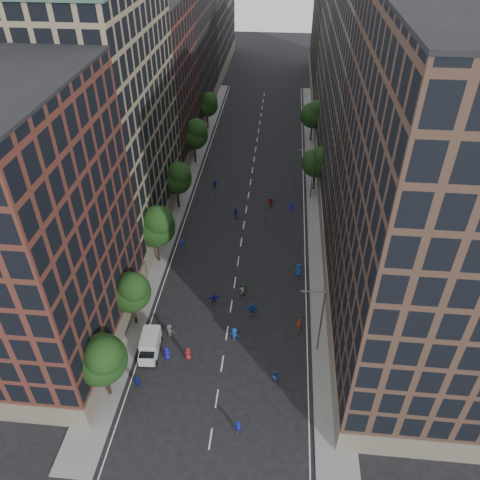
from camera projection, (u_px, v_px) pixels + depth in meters
The scene contains 41 objects.
ground at pixel (246, 211), 76.84m from camera, with size 240.00×240.00×0.00m, color black.
sidewalk_left at pixel (183, 184), 83.68m from camera, with size 4.00×105.00×0.15m, color slate.
sidewalk_right at pixel (318, 191), 81.84m from camera, with size 4.00×105.00×0.15m, color slate.
bldg_left_a at pixel (31, 235), 46.22m from camera, with size 14.00×22.00×30.00m, color #532820.
bldg_left_b at pixel (106, 120), 64.09m from camera, with size 14.00×26.00×34.00m, color #877658.
bldg_left_c at pixel (150, 86), 84.18m from camera, with size 14.00×20.00×28.00m, color #532820.
bldg_left_d at pixel (176, 40), 102.05m from camera, with size 14.00×28.00×32.00m, color #312621.
bldg_left_e at pixel (202, 20), 130.87m from camera, with size 14.00×40.00×26.00m, color #5C544C.
bldg_right_a at pixel (423, 208), 44.68m from camera, with size 14.00×30.00×36.00m, color #483226.
bldg_right_b at pixel (378, 109), 68.63m from camera, with size 14.00×28.00×33.00m, color #5C544C.
bldg_right_c at pixel (359, 51), 89.49m from camera, with size 14.00×26.00×35.00m, color #877658.
bldg_right_d at pixel (344, 25), 117.22m from camera, with size 14.00×40.00×30.00m, color #483226.
tree_left_0 at pixel (102, 358), 45.37m from camera, with size 5.20×5.20×8.83m.
tree_left_1 at pixel (131, 291), 53.57m from camera, with size 4.80×4.80×8.21m.
tree_left_2 at pixel (156, 225), 62.60m from camera, with size 5.60×5.60×9.45m.
tree_left_3 at pixel (177, 177), 74.07m from camera, with size 5.00×5.00×8.58m.
tree_left_4 at pixel (195, 134), 86.61m from camera, with size 5.40×5.40×9.08m.
tree_left_5 at pixel (208, 104), 99.59m from camera, with size 4.80×4.80×8.33m.
tree_right_a at pixel (317, 161), 78.82m from camera, with size 5.00×5.00×8.39m.
tree_right_b at pixel (314, 114), 94.51m from camera, with size 5.20×5.20×8.83m.
streetlamp_near at pixel (319, 318), 50.68m from camera, with size 2.64×0.22×9.06m.
streetlamp_far at pixel (312, 172), 76.91m from camera, with size 2.64×0.22×9.06m.
cargo_van at pixel (150, 345), 52.73m from camera, with size 2.33×4.50×2.33m.
skater_0 at pixel (167, 353), 52.26m from camera, with size 0.83×0.54×1.70m, color #1716B8.
skater_1 at pixel (238, 427), 45.13m from camera, with size 0.63×0.41×1.72m, color #1418A6.
skater_2 at pixel (275, 377), 49.91m from camera, with size 0.73×0.57×1.50m, color #1646B4.
skater_3 at pixel (234, 335), 54.39m from camera, with size 1.18×0.68×1.83m, color #1441A2.
skater_4 at pixel (137, 382), 49.25m from camera, with size 0.99×0.41×1.69m, color #12249A.
skater_5 at pixel (252, 310), 57.64m from camera, with size 1.65×0.52×1.78m, color #1646B9.
skater_6 at pixel (188, 354), 52.24m from camera, with size 0.84×0.54×1.71m, color maroon.
skater_7 at pixel (299, 325), 55.68m from camera, with size 0.64×0.42×1.76m, color maroon.
skater_8 at pixel (243, 289), 60.65m from camera, with size 0.85×0.66×1.75m, color #B2B2AD.
skater_9 at pixel (170, 331), 54.87m from camera, with size 1.17×0.67×1.81m, color #424347.
skater_10 at pixel (243, 289), 60.59m from camera, with size 1.10×0.46×1.88m, color #1C5F35.
skater_11 at pixel (214, 299), 59.32m from camera, with size 1.42×0.45×1.53m, color #12179A.
skater_12 at pixel (299, 270), 63.57m from camera, with size 0.91×0.59×1.86m, color #154BB1.
skater_13 at pixel (182, 243), 68.52m from camera, with size 0.58×0.38×1.60m, color #163DB8.
skater_14 at pixel (236, 213), 74.71m from camera, with size 0.85×0.66×1.75m, color #1517AA.
skater_15 at pixel (291, 207), 76.11m from camera, with size 1.13×0.65×1.75m, color #1C16B6.
skater_16 at pixel (215, 185), 81.69m from camera, with size 1.14×0.47×1.94m, color #1634B9.
skater_17 at pixel (271, 203), 77.42m from camera, with size 1.50×0.48×1.62m, color maroon.
Camera 1 is at (5.18, -24.02, 42.46)m, focal length 35.00 mm.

